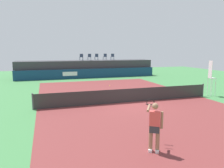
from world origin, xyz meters
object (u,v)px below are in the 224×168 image
(spectator_chair_center, at_px, (96,57))
(spectator_chair_far_right, at_px, (112,56))
(umpire_chair, at_px, (211,76))
(tennis_ball, at_px, (110,86))
(spectator_chair_left, at_px, (89,57))
(net_post_near, at_px, (33,102))
(spectator_chair_right, at_px, (105,57))
(tennis_player, at_px, (154,125))
(spectator_chair_far_left, at_px, (81,57))
(net_post_far, at_px, (203,90))

(spectator_chair_center, xyz_separation_m, spectator_chair_far_right, (2.25, -0.18, 0.00))
(umpire_chair, xyz_separation_m, tennis_ball, (-6.15, 6.86, -1.55))
(spectator_chair_far_right, height_order, umpire_chair, spectator_chair_far_right)
(spectator_chair_left, xyz_separation_m, net_post_near, (-6.56, -15.02, -2.19))
(umpire_chair, distance_m, net_post_near, 13.14)
(spectator_chair_left, relative_size, spectator_chair_far_right, 1.00)
(spectator_chair_left, xyz_separation_m, spectator_chair_right, (2.30, 0.39, 0.00))
(spectator_chair_far_right, distance_m, tennis_player, 23.07)
(umpire_chair, xyz_separation_m, net_post_near, (-13.09, -0.01, -1.09))
(tennis_player, bearing_deg, spectator_chair_left, 84.24)
(spectator_chair_left, xyz_separation_m, umpire_chair, (6.53, -15.01, -1.11))
(spectator_chair_far_left, height_order, spectator_chair_right, same)
(spectator_chair_right, height_order, umpire_chair, spectator_chair_right)
(spectator_chair_center, distance_m, net_post_near, 17.42)
(spectator_chair_right, xyz_separation_m, spectator_chair_far_right, (1.05, -0.11, 0.00))
(spectator_chair_far_right, relative_size, net_post_near, 0.89)
(spectator_chair_right, bearing_deg, net_post_far, -77.07)
(umpire_chair, relative_size, net_post_far, 2.76)
(spectator_chair_right, distance_m, umpire_chair, 16.01)
(net_post_far, bearing_deg, spectator_chair_far_right, 99.23)
(spectator_chair_right, height_order, net_post_far, spectator_chair_right)
(umpire_chair, bearing_deg, spectator_chair_far_right, 101.75)
(spectator_chair_far_left, distance_m, spectator_chair_left, 1.06)
(net_post_near, distance_m, tennis_ball, 9.78)
(net_post_near, xyz_separation_m, tennis_player, (4.34, -7.01, 0.46))
(spectator_chair_center, relative_size, umpire_chair, 0.32)
(spectator_chair_left, height_order, spectator_chair_center, same)
(spectator_chair_center, xyz_separation_m, net_post_far, (4.74, -15.49, -2.19))
(umpire_chair, height_order, tennis_ball, umpire_chair)
(tennis_player, bearing_deg, net_post_near, 121.77)
(net_post_near, bearing_deg, spectator_chair_far_right, 57.08)
(spectator_chair_far_left, relative_size, spectator_chair_center, 1.00)
(spectator_chair_center, height_order, tennis_ball, spectator_chair_center)
(spectator_chair_far_left, bearing_deg, umpire_chair, -63.56)
(tennis_player, bearing_deg, spectator_chair_center, 81.61)
(net_post_near, relative_size, net_post_far, 1.00)
(spectator_chair_center, relative_size, net_post_far, 0.89)
(spectator_chair_far_right, xyz_separation_m, tennis_player, (-5.57, -22.32, -1.73))
(spectator_chair_right, bearing_deg, tennis_ball, -102.65)
(spectator_chair_far_left, relative_size, net_post_near, 0.89)
(spectator_chair_center, bearing_deg, umpire_chair, -70.66)
(spectator_chair_left, distance_m, umpire_chair, 16.41)
(tennis_ball, bearing_deg, spectator_chair_far_right, 70.61)
(spectator_chair_left, distance_m, spectator_chair_far_right, 3.36)
(spectator_chair_left, bearing_deg, umpire_chair, -66.49)
(spectator_chair_far_right, xyz_separation_m, net_post_near, (-9.91, -15.31, -2.19))
(spectator_chair_left, relative_size, tennis_ball, 13.06)
(net_post_near, bearing_deg, tennis_ball, 44.70)
(spectator_chair_center, xyz_separation_m, net_post_near, (-7.66, -15.49, -2.19))
(spectator_chair_right, height_order, tennis_ball, spectator_chair_right)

